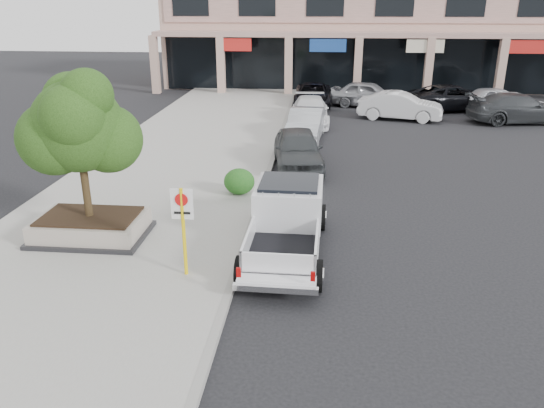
{
  "coord_description": "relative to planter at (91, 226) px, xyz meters",
  "views": [
    {
      "loc": [
        0.52,
        -12.52,
        6.65
      ],
      "look_at": [
        -0.8,
        1.5,
        1.21
      ],
      "focal_mm": 35.0,
      "sensor_mm": 36.0,
      "label": 1
    }
  ],
  "objects": [
    {
      "name": "curb_car_d",
      "position": [
        5.95,
        22.28,
        0.24
      ],
      "size": [
        2.39,
        5.17,
        1.44
      ],
      "primitive_type": "imported",
      "rotation": [
        0.0,
        0.0,
        0.0
      ],
      "color": "black",
      "rests_on": "ground"
    },
    {
      "name": "planter",
      "position": [
        0.0,
        0.0,
        0.0
      ],
      "size": [
        3.2,
        2.2,
        0.68
      ],
      "color": "black",
      "rests_on": "sidewalk"
    },
    {
      "name": "lot_car_c",
      "position": [
        17.83,
        17.86,
        0.36
      ],
      "size": [
        6.02,
        3.18,
        1.66
      ],
      "primitive_type": "imported",
      "rotation": [
        0.0,
        0.0,
        1.72
      ],
      "color": "#313336",
      "rests_on": "ground"
    },
    {
      "name": "curb_car_b",
      "position": [
        5.81,
        12.78,
        0.29
      ],
      "size": [
        2.01,
        4.78,
        1.54
      ],
      "primitive_type": "imported",
      "rotation": [
        0.0,
        0.0,
        -0.08
      ],
      "color": "#ADB0B5",
      "rests_on": "ground"
    },
    {
      "name": "curb",
      "position": [
        4.52,
        4.92,
        -0.4
      ],
      "size": [
        0.2,
        52.0,
        0.15
      ],
      "primitive_type": "cube",
      "color": "gray",
      "rests_on": "ground"
    },
    {
      "name": "lot_car_a",
      "position": [
        9.59,
        21.88,
        0.36
      ],
      "size": [
        5.26,
        3.22,
        1.67
      ],
      "primitive_type": "imported",
      "rotation": [
        0.0,
        0.0,
        1.3
      ],
      "color": "gray",
      "rests_on": "ground"
    },
    {
      "name": "hedge",
      "position": [
        3.75,
        4.03,
        0.14
      ],
      "size": [
        1.1,
        0.99,
        0.93
      ],
      "primitive_type": "ellipsoid",
      "color": "#164F17",
      "rests_on": "sidewalk"
    },
    {
      "name": "lot_car_d",
      "position": [
        14.94,
        21.35,
        0.33
      ],
      "size": [
        6.31,
        4.1,
        1.61
      ],
      "primitive_type": "imported",
      "rotation": [
        0.0,
        0.0,
        1.83
      ],
      "color": "black",
      "rests_on": "ground"
    },
    {
      "name": "planter_tree",
      "position": [
        0.13,
        0.15,
        2.94
      ],
      "size": [
        2.9,
        2.55,
        4.0
      ],
      "color": "black",
      "rests_on": "planter"
    },
    {
      "name": "curb_car_a",
      "position": [
        5.65,
        7.86,
        0.34
      ],
      "size": [
        2.51,
        4.98,
        1.63
      ],
      "primitive_type": "imported",
      "rotation": [
        0.0,
        0.0,
        0.13
      ],
      "color": "#333639",
      "rests_on": "ground"
    },
    {
      "name": "lot_car_f",
      "position": [
        18.03,
        18.58,
        0.28
      ],
      "size": [
        4.79,
        2.53,
        1.5
      ],
      "primitive_type": "imported",
      "rotation": [
        0.0,
        0.0,
        1.35
      ],
      "color": "silver",
      "rests_on": "ground"
    },
    {
      "name": "lot_car_e",
      "position": [
        17.58,
        21.27,
        0.29
      ],
      "size": [
        4.82,
        2.83,
        1.54
      ],
      "primitive_type": "imported",
      "rotation": [
        0.0,
        0.0,
        1.81
      ],
      "color": "#B0B2B9",
      "rests_on": "ground"
    },
    {
      "name": "no_parking_sign",
      "position": [
        3.31,
        -1.96,
        1.16
      ],
      "size": [
        0.55,
        0.09,
        2.3
      ],
      "color": "yellow",
      "rests_on": "sidewalk"
    },
    {
      "name": "lot_car_b",
      "position": [
        11.18,
        18.1,
        0.32
      ],
      "size": [
        5.12,
        2.79,
        1.6
      ],
      "primitive_type": "imported",
      "rotation": [
        0.0,
        0.0,
        1.33
      ],
      "color": "silver",
      "rests_on": "ground"
    },
    {
      "name": "curb_car_c",
      "position": [
        5.93,
        16.41,
        0.26
      ],
      "size": [
        2.27,
        5.17,
        1.48
      ],
      "primitive_type": "imported",
      "rotation": [
        0.0,
        0.0,
        0.04
      ],
      "color": "silver",
      "rests_on": "ground"
    },
    {
      "name": "strip_mall",
      "position": [
        14.07,
        32.85,
        4.27
      ],
      "size": [
        40.55,
        12.43,
        9.5
      ],
      "color": "tan",
      "rests_on": "ground"
    },
    {
      "name": "pickup_truck",
      "position": [
        5.72,
        -0.28,
        0.43
      ],
      "size": [
        2.22,
        5.77,
        1.8
      ],
      "primitive_type": null,
      "rotation": [
        0.0,
        0.0,
        -0.02
      ],
      "color": "silver",
      "rests_on": "ground"
    },
    {
      "name": "ground",
      "position": [
        6.07,
        -1.08,
        -0.48
      ],
      "size": [
        120.0,
        120.0,
        0.0
      ],
      "primitive_type": "plane",
      "color": "black",
      "rests_on": "ground"
    },
    {
      "name": "sidewalk",
      "position": [
        0.57,
        4.92,
        -0.4
      ],
      "size": [
        8.0,
        52.0,
        0.15
      ],
      "primitive_type": "cube",
      "color": "gray",
      "rests_on": "ground"
    }
  ]
}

